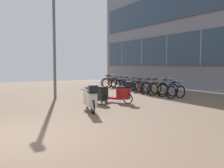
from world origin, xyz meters
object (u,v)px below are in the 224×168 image
(bicycle_rack_10, at_px, (109,82))
(bicycle_rack_03, at_px, (151,88))
(bicycle_rack_02, at_px, (158,89))
(bicycle_rack_07, at_px, (124,84))
(bicycle_rack_01, at_px, (168,90))
(bicycle_rack_00, at_px, (176,92))
(bicycle_rack_04, at_px, (142,87))
(bicycle_rack_09, at_px, (111,83))
(bicycle_rack_08, at_px, (120,84))
(bicycle_rack_05, at_px, (135,86))
(bicycle_rack_06, at_px, (129,85))
(scooter_mid, at_px, (120,93))
(lamp_post, at_px, (54,27))
(scooter_near, at_px, (98,95))
(scooter_far, at_px, (91,99))

(bicycle_rack_10, bearing_deg, bicycle_rack_03, -90.26)
(bicycle_rack_02, height_order, bicycle_rack_07, bicycle_rack_02)
(bicycle_rack_01, height_order, bicycle_rack_02, bicycle_rack_02)
(bicycle_rack_00, xyz_separation_m, bicycle_rack_07, (0.08, 5.17, 0.02))
(bicycle_rack_04, xyz_separation_m, bicycle_rack_09, (-0.08, 3.70, 0.03))
(bicycle_rack_08, height_order, bicycle_rack_09, bicycle_rack_09)
(bicycle_rack_05, bearing_deg, bicycle_rack_09, 91.62)
(bicycle_rack_06, bearing_deg, scooter_mid, -127.23)
(bicycle_rack_01, distance_m, bicycle_rack_03, 1.48)
(bicycle_rack_08, xyz_separation_m, lamp_post, (-5.59, -2.99, 3.23))
(bicycle_rack_00, bearing_deg, bicycle_rack_10, 88.97)
(bicycle_rack_06, relative_size, scooter_near, 0.76)
(lamp_post, bearing_deg, bicycle_rack_06, 15.45)
(bicycle_rack_04, distance_m, bicycle_rack_09, 3.70)
(bicycle_rack_03, relative_size, scooter_mid, 0.87)
(bicycle_rack_06, distance_m, scooter_mid, 5.57)
(bicycle_rack_04, distance_m, bicycle_rack_08, 2.96)
(bicycle_rack_01, relative_size, bicycle_rack_04, 1.08)
(scooter_near, bearing_deg, bicycle_rack_00, -3.57)
(bicycle_rack_09, bearing_deg, scooter_near, -123.30)
(bicycle_rack_01, height_order, scooter_far, scooter_far)
(bicycle_rack_09, bearing_deg, scooter_far, -123.46)
(bicycle_rack_04, relative_size, bicycle_rack_06, 0.98)
(scooter_mid, bearing_deg, bicycle_rack_04, 41.69)
(bicycle_rack_08, xyz_separation_m, scooter_mid, (-3.50, -5.91, 0.11))
(bicycle_rack_06, height_order, bicycle_rack_08, bicycle_rack_06)
(bicycle_rack_03, distance_m, bicycle_rack_08, 3.70)
(bicycle_rack_04, xyz_separation_m, scooter_mid, (-3.32, -2.95, 0.11))
(bicycle_rack_03, bearing_deg, bicycle_rack_02, -97.15)
(bicycle_rack_02, bearing_deg, bicycle_rack_03, 82.85)
(scooter_mid, height_order, scooter_far, scooter_far)
(bicycle_rack_02, distance_m, bicycle_rack_04, 1.48)
(bicycle_rack_00, relative_size, scooter_mid, 0.83)
(bicycle_rack_02, xyz_separation_m, scooter_mid, (-3.32, -1.47, 0.09))
(bicycle_rack_08, height_order, lamp_post, lamp_post)
(bicycle_rack_05, xyz_separation_m, scooter_far, (-5.36, -5.03, 0.12))
(bicycle_rack_00, relative_size, bicycle_rack_05, 0.97)
(scooter_far, height_order, lamp_post, lamp_post)
(bicycle_rack_07, bearing_deg, bicycle_rack_05, -92.45)
(bicycle_rack_02, distance_m, scooter_far, 6.05)
(bicycle_rack_00, distance_m, bicycle_rack_01, 0.75)
(bicycle_rack_03, relative_size, bicycle_rack_08, 1.07)
(scooter_mid, xyz_separation_m, lamp_post, (-2.09, 2.92, 3.11))
(bicycle_rack_03, relative_size, bicycle_rack_07, 0.98)
(bicycle_rack_00, distance_m, bicycle_rack_03, 2.22)
(scooter_far, bearing_deg, bicycle_rack_07, 50.18)
(lamp_post, bearing_deg, scooter_far, -89.29)
(bicycle_rack_00, bearing_deg, scooter_mid, 179.93)
(bicycle_rack_00, distance_m, bicycle_rack_07, 5.18)
(bicycle_rack_05, distance_m, scooter_far, 7.35)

